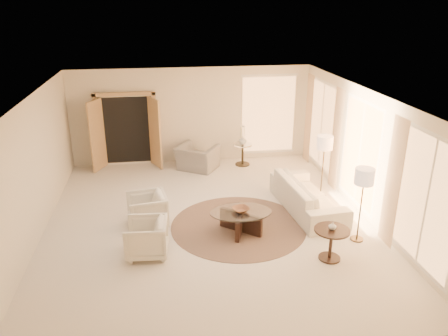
{
  "coord_description": "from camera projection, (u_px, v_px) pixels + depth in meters",
  "views": [
    {
      "loc": [
        -0.97,
        -8.5,
        4.59
      ],
      "look_at": [
        0.4,
        0.4,
        1.1
      ],
      "focal_mm": 35.0,
      "sensor_mm": 36.0,
      "label": 1
    }
  ],
  "objects": [
    {
      "name": "floor_lamp_near",
      "position": [
        325.0,
        145.0,
        10.37
      ],
      "size": [
        0.38,
        0.38,
        1.58
      ],
      "rotation": [
        0.0,
        0.0,
        -0.43
      ],
      "color": "#2D261B",
      "rests_on": "room"
    },
    {
      "name": "window_back_corner",
      "position": [
        269.0,
        115.0,
        13.11
      ],
      "size": [
        1.7,
        0.1,
        2.4
      ],
      "primitive_type": null,
      "color": "#EFA75F",
      "rests_on": "room"
    },
    {
      "name": "curtains_right",
      "position": [
        343.0,
        145.0,
        10.56
      ],
      "size": [
        0.06,
        5.2,
        2.6
      ],
      "primitive_type": null,
      "color": "#D3B28E",
      "rests_on": "room"
    },
    {
      "name": "windows_right",
      "position": [
        361.0,
        155.0,
        9.72
      ],
      "size": [
        0.1,
        6.4,
        2.4
      ],
      "primitive_type": null,
      "color": "#EFA75F",
      "rests_on": "room"
    },
    {
      "name": "bowl",
      "position": [
        241.0,
        210.0,
        9.04
      ],
      "size": [
        0.44,
        0.44,
        0.08
      ],
      "primitive_type": "imported",
      "rotation": [
        0.0,
        0.0,
        0.33
      ],
      "color": "brown",
      "rests_on": "coffee_table"
    },
    {
      "name": "room",
      "position": [
        208.0,
        163.0,
        9.13
      ],
      "size": [
        7.04,
        8.04,
        2.83
      ],
      "color": "silver",
      "rests_on": "ground"
    },
    {
      "name": "coffee_table",
      "position": [
        241.0,
        219.0,
        9.12
      ],
      "size": [
        1.6,
        1.6,
        0.48
      ],
      "rotation": [
        0.0,
        0.0,
        0.27
      ],
      "color": "black",
      "rests_on": "room"
    },
    {
      "name": "side_table",
      "position": [
        243.0,
        152.0,
        12.82
      ],
      "size": [
        0.56,
        0.56,
        0.65
      ],
      "rotation": [
        0.0,
        0.0,
        0.11
      ],
      "color": "#2D261B",
      "rests_on": "room"
    },
    {
      "name": "sofa",
      "position": [
        307.0,
        195.0,
        10.06
      ],
      "size": [
        1.18,
        2.56,
        0.73
      ],
      "primitive_type": "imported",
      "rotation": [
        0.0,
        0.0,
        1.66
      ],
      "color": "white",
      "rests_on": "room"
    },
    {
      "name": "end_table",
      "position": [
        331.0,
        239.0,
        8.11
      ],
      "size": [
        0.66,
        0.66,
        0.62
      ],
      "rotation": [
        0.0,
        0.0,
        0.27
      ],
      "color": "black",
      "rests_on": "room"
    },
    {
      "name": "armchair_left",
      "position": [
        147.0,
        209.0,
        9.33
      ],
      "size": [
        0.85,
        0.89,
        0.81
      ],
      "primitive_type": "imported",
      "rotation": [
        0.0,
        0.0,
        -1.42
      ],
      "color": "white",
      "rests_on": "room"
    },
    {
      "name": "end_vase",
      "position": [
        333.0,
        226.0,
        8.02
      ],
      "size": [
        0.18,
        0.18,
        0.15
      ],
      "primitive_type": "imported",
      "rotation": [
        0.0,
        0.0,
        -0.27
      ],
      "color": "silver",
      "rests_on": "end_table"
    },
    {
      "name": "side_vase",
      "position": [
        243.0,
        140.0,
        12.69
      ],
      "size": [
        0.29,
        0.29,
        0.24
      ],
      "primitive_type": "imported",
      "rotation": [
        0.0,
        0.0,
        0.28
      ],
      "color": "silver",
      "rests_on": "side_table"
    },
    {
      "name": "accent_chair",
      "position": [
        197.0,
        154.0,
        12.46
      ],
      "size": [
        1.28,
        1.16,
        0.94
      ],
      "primitive_type": "imported",
      "rotation": [
        0.0,
        0.0,
        2.58
      ],
      "color": "gray",
      "rests_on": "room"
    },
    {
      "name": "french_doors",
      "position": [
        127.0,
        131.0,
        12.5
      ],
      "size": [
        1.95,
        0.66,
        2.16
      ],
      "color": "tan",
      "rests_on": "room"
    },
    {
      "name": "armchair_right",
      "position": [
        146.0,
        236.0,
        8.27
      ],
      "size": [
        0.77,
        0.82,
        0.79
      ],
      "primitive_type": "imported",
      "rotation": [
        0.0,
        0.0,
        -1.65
      ],
      "color": "white",
      "rests_on": "room"
    },
    {
      "name": "area_rug",
      "position": [
        238.0,
        226.0,
        9.46
      ],
      "size": [
        3.76,
        3.76,
        0.01
      ],
      "primitive_type": "cylinder",
      "rotation": [
        0.0,
        0.0,
        -0.36
      ],
      "color": "#412C23",
      "rests_on": "room"
    },
    {
      "name": "floor_lamp_far",
      "position": [
        364.0,
        180.0,
        8.44
      ],
      "size": [
        0.38,
        0.38,
        1.56
      ],
      "rotation": [
        0.0,
        0.0,
        -0.1
      ],
      "color": "#2D261B",
      "rests_on": "room"
    }
  ]
}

